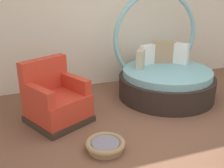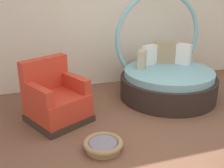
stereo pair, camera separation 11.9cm
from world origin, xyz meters
name	(u,v)px [view 1 (the left image)]	position (x,y,z in m)	size (l,w,h in m)	color
ground_plane	(169,142)	(0.00, 0.00, -0.01)	(8.00, 8.00, 0.02)	brown
back_wall	(108,16)	(0.00, 2.49, 1.37)	(8.00, 0.12, 2.74)	silver
round_daybed	(165,76)	(0.74, 1.44, 0.37)	(1.74, 1.74, 1.88)	#2D231E
red_armchair	(55,101)	(-1.33, 1.10, 0.33)	(1.07, 1.07, 0.94)	#38281E
pet_basket	(105,145)	(-0.87, 0.09, 0.07)	(0.51, 0.51, 0.13)	#9E7F56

